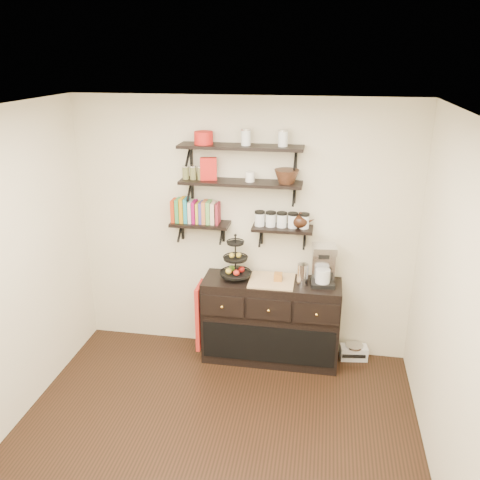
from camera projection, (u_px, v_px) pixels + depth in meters
The scene contains 22 objects.
floor at pixel (207, 458), 4.10m from camera, with size 3.50×3.50×0.00m, color black.
ceiling at pixel (197, 117), 3.16m from camera, with size 3.50×3.50×0.02m, color white.
back_wall at pixel (243, 230), 5.25m from camera, with size 3.50×0.02×2.70m, color #EAE4C7.
right_wall at pixel (460, 331), 3.36m from camera, with size 0.02×3.50×2.70m, color #EAE4C7.
shelf_top at pixel (241, 147), 4.82m from camera, with size 1.20×0.27×0.23m.
shelf_mid at pixel (241, 183), 4.94m from camera, with size 1.20×0.27×0.23m.
shelf_low_left at pixel (200, 224), 5.18m from camera, with size 0.60×0.25×0.23m.
shelf_low_right at pixel (282, 229), 5.05m from camera, with size 0.60×0.25×0.23m.
cookbooks at pixel (195, 211), 5.14m from camera, with size 0.43×0.15×0.26m.
glass_canisters at pixel (282, 221), 5.02m from camera, with size 0.54×0.10×0.13m.
sideboard at pixel (271, 320), 5.29m from camera, with size 1.40×0.50×0.92m.
fruit_stand at pixel (236, 264), 5.14m from camera, with size 0.32×0.32×0.46m.
candle at pixel (278, 277), 5.11m from camera, with size 0.08×0.08×0.08m, color #9F6324.
coffee_maker at pixel (323, 265), 5.01m from camera, with size 0.25×0.24×0.42m.
thermal_carafe at pixel (303, 274), 5.03m from camera, with size 0.11×0.11×0.22m, color silver.
apron at pixel (200, 315), 5.30m from camera, with size 0.04×0.30×0.70m, color #B1131D.
radio at pixel (354, 352), 5.40m from camera, with size 0.30×0.21×0.17m.
recipe_box at pixel (208, 169), 4.94m from camera, with size 0.16×0.06×0.22m, color red.
walnut_bowl at pixel (287, 176), 4.84m from camera, with size 0.24×0.24×0.13m, color black, non-canonical shape.
ramekins at pixel (250, 177), 4.90m from camera, with size 0.09×0.09×0.10m, color white.
teapot at pixel (300, 220), 4.98m from camera, with size 0.22×0.16×0.16m, color black, non-canonical shape.
red_pot at pixel (204, 138), 4.85m from camera, with size 0.18×0.18×0.12m, color red.
Camera 1 is at (0.81, -3.14, 3.08)m, focal length 38.00 mm.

